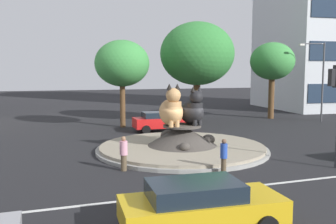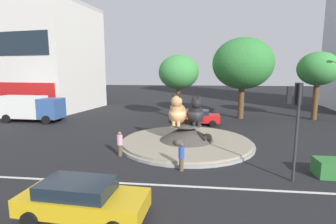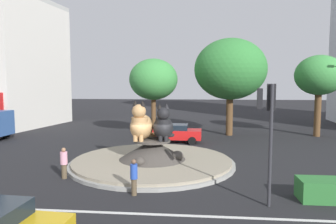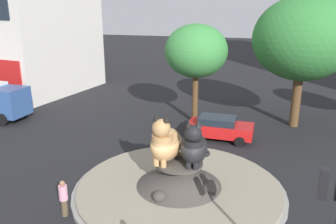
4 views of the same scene
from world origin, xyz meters
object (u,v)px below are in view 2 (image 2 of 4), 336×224
cat_statue_black (196,114)px  broadleaf_tree_behind_island (318,69)px  parked_car_right (82,199)px  traffic_light_mast (296,110)px  shophouse_block (16,59)px  cat_statue_calico (178,112)px  sedan_on_far_lane (199,117)px  second_tree_near_tower (179,72)px  pedestrian_pink_shirt (120,143)px  delivery_box_truck (30,107)px  pedestrian_blue_shirt (181,156)px  third_tree_left (243,64)px

cat_statue_black → broadleaf_tree_behind_island: bearing=124.8°
parked_car_right → traffic_light_mast: bearing=30.1°
shophouse_block → cat_statue_calico: bearing=-25.4°
sedan_on_far_lane → traffic_light_mast: bearing=-69.1°
second_tree_near_tower → parked_car_right: (-2.02, -20.54, -4.49)m
pedestrian_pink_shirt → sedan_on_far_lane: bearing=-177.2°
broadleaf_tree_behind_island → delivery_box_truck: bearing=-171.6°
second_tree_near_tower → pedestrian_pink_shirt: (-2.75, -13.50, -4.42)m
cat_statue_calico → cat_statue_black: (1.32, 0.06, -0.07)m
traffic_light_mast → delivery_box_truck: 25.97m
cat_statue_black → shophouse_block: shophouse_block is taller
cat_statue_calico → pedestrian_blue_shirt: (0.61, -5.25, -1.54)m
cat_statue_calico → shophouse_block: (-25.00, 16.83, 4.83)m
cat_statue_calico → cat_statue_black: size_ratio=1.05×
cat_statue_calico → shophouse_block: bearing=-118.2°
second_tree_near_tower → pedestrian_pink_shirt: size_ratio=4.47×
cat_statue_black → shophouse_block: size_ratio=0.10×
delivery_box_truck → broadleaf_tree_behind_island: bearing=10.8°
cat_statue_black → shophouse_block: 31.59m
broadleaf_tree_behind_island → third_tree_left: third_tree_left is taller
cat_statue_black → parked_car_right: size_ratio=0.49×
traffic_light_mast → second_tree_near_tower: 17.61m
pedestrian_pink_shirt → third_tree_left: bearing=174.4°
second_tree_near_tower → delivery_box_truck: size_ratio=1.03×
shophouse_block → sedan_on_far_lane: shophouse_block is taller
second_tree_near_tower → sedan_on_far_lane: 5.88m
second_tree_near_tower → delivery_box_truck: 16.55m
sedan_on_far_lane → parked_car_right: size_ratio=0.89×
cat_statue_black → sedan_on_far_lane: bearing=171.9°
cat_statue_black → sedan_on_far_lane: 7.32m
delivery_box_truck → sedan_on_far_lane: bearing=3.7°
pedestrian_pink_shirt → sedan_on_far_lane: pedestrian_pink_shirt is taller
shophouse_block → pedestrian_pink_shirt: bearing=-34.4°
pedestrian_blue_shirt → cat_statue_black: bearing=54.5°
shophouse_block → delivery_box_truck: 14.33m
traffic_light_mast → delivery_box_truck: (-22.57, 12.68, -2.02)m
cat_statue_calico → third_tree_left: size_ratio=0.27×
pedestrian_blue_shirt → parked_car_right: size_ratio=0.34×
traffic_light_mast → cat_statue_calico: bearing=53.1°
cat_statue_black → delivery_box_truck: 19.03m
shophouse_block → second_tree_near_tower: 25.23m
parked_car_right → third_tree_left: bearing=70.7°
parked_car_right → delivery_box_truck: delivery_box_truck is taller
sedan_on_far_lane → third_tree_left: bearing=42.0°
cat_statue_calico → cat_statue_black: bearing=98.5°
cat_statue_black → delivery_box_truck: bearing=-116.8°
pedestrian_blue_shirt → delivery_box_truck: size_ratio=0.23×
third_tree_left → delivery_box_truck: bearing=-168.9°
second_tree_near_tower → third_tree_left: third_tree_left is taller
shophouse_block → broadleaf_tree_behind_island: 39.87m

